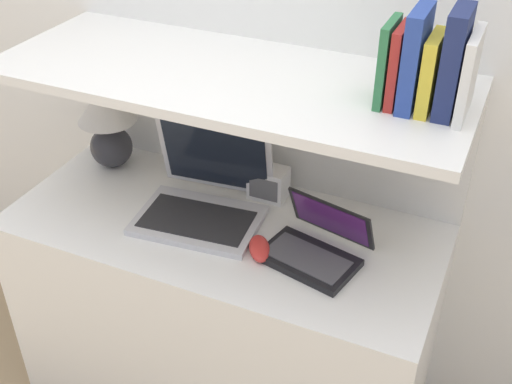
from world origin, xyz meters
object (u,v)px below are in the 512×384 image
at_px(book_navy, 454,63).
at_px(laptop_large, 204,198).
at_px(book_green, 387,62).
at_px(book_yellow, 431,73).
at_px(computer_mouse, 260,248).
at_px(book_blue, 415,59).
at_px(router_box, 268,183).
at_px(laptop_small, 315,247).
at_px(book_red, 398,66).
at_px(book_white, 469,76).
at_px(table_lamp, 108,120).

bearing_deg(book_navy, laptop_large, -177.11).
relative_size(laptop_large, book_green, 1.97).
relative_size(book_yellow, book_green, 0.91).
height_order(computer_mouse, book_green, book_green).
relative_size(book_navy, book_blue, 1.05).
bearing_deg(router_box, laptop_large, -130.92).
bearing_deg(laptop_large, laptop_small, -8.60).
bearing_deg(computer_mouse, book_red, 25.77).
bearing_deg(router_box, book_green, -20.19).
relative_size(laptop_small, book_yellow, 1.66).
relative_size(book_blue, book_green, 1.18).
height_order(computer_mouse, book_red, book_red).
bearing_deg(book_green, book_blue, 0.00).
xyz_separation_m(laptop_small, book_green, (0.12, 0.09, 0.53)).
height_order(router_box, book_white, book_white).
distance_m(table_lamp, book_red, 1.02).
distance_m(book_yellow, book_green, 0.10).
height_order(laptop_large, book_navy, book_navy).
bearing_deg(laptop_small, book_green, 37.10).
distance_m(table_lamp, book_green, 1.00).
xyz_separation_m(book_navy, book_blue, (-0.09, 0.00, -0.01)).
bearing_deg(table_lamp, book_blue, -5.47).
bearing_deg(book_green, book_white, 0.00).
bearing_deg(book_white, table_lamp, 175.15).
relative_size(table_lamp, laptop_small, 0.98).
distance_m(book_white, book_blue, 0.13).
bearing_deg(book_navy, table_lamp, 174.97).
bearing_deg(book_yellow, laptop_large, -176.89).
xyz_separation_m(table_lamp, book_navy, (1.06, -0.09, 0.41)).
height_order(table_lamp, book_green, book_green).
height_order(router_box, book_navy, book_navy).
xyz_separation_m(computer_mouse, book_navy, (0.41, 0.14, 0.57)).
bearing_deg(book_white, book_green, 180.00).
bearing_deg(book_yellow, book_red, 180.00).
relative_size(computer_mouse, book_green, 0.65).
relative_size(computer_mouse, book_navy, 0.53).
bearing_deg(laptop_small, book_white, 16.28).
distance_m(table_lamp, book_yellow, 1.09).
relative_size(book_white, book_navy, 0.80).
relative_size(book_navy, book_red, 1.29).
distance_m(book_white, book_red, 0.16).
height_order(book_yellow, book_green, book_green).
xyz_separation_m(router_box, book_red, (0.38, -0.13, 0.51)).
xyz_separation_m(table_lamp, router_box, (0.56, 0.04, -0.12)).
distance_m(laptop_small, book_blue, 0.58).
xyz_separation_m(laptop_small, book_navy, (0.27, 0.09, 0.55)).
bearing_deg(laptop_large, book_white, 2.73).
height_order(book_white, book_blue, book_blue).
height_order(table_lamp, book_navy, book_navy).
distance_m(laptop_small, router_box, 0.32).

